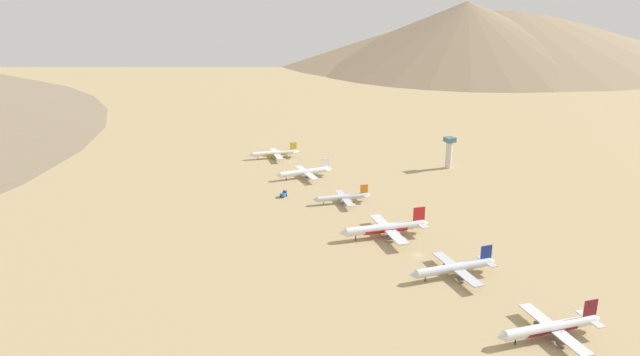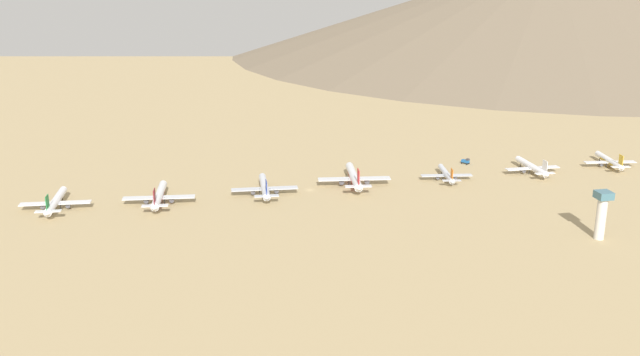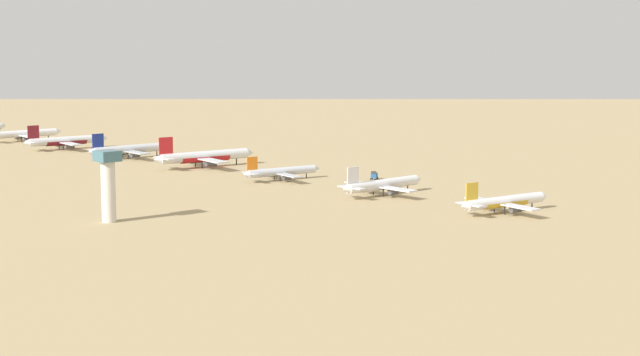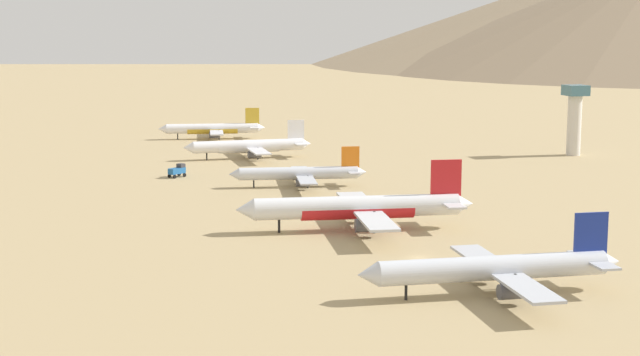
# 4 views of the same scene
# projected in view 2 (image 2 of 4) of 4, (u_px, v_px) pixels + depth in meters

# --- Properties ---
(ground_plane) EXTENTS (2407.90, 2407.90, 0.00)m
(ground_plane) POSITION_uv_depth(u_px,v_px,m) (310.00, 190.00, 420.95)
(ground_plane) COLOR tan
(parked_jet_0) EXTENTS (41.62, 33.99, 12.02)m
(parked_jet_0) POSITION_uv_depth(u_px,v_px,m) (609.00, 161.00, 466.70)
(parked_jet_0) COLOR white
(parked_jet_0) RESTS_ON ground
(parked_jet_1) EXTENTS (43.61, 35.31, 12.62)m
(parked_jet_1) POSITION_uv_depth(u_px,v_px,m) (532.00, 167.00, 452.60)
(parked_jet_1) COLOR white
(parked_jet_1) RESTS_ON ground
(parked_jet_2) EXTENTS (38.78, 31.69, 11.21)m
(parked_jet_2) POSITION_uv_depth(u_px,v_px,m) (446.00, 174.00, 438.72)
(parked_jet_2) COLOR silver
(parked_jet_2) RESTS_ON ground
(parked_jet_3) EXTENTS (53.75, 43.84, 15.50)m
(parked_jet_3) POSITION_uv_depth(u_px,v_px,m) (354.00, 177.00, 428.12)
(parked_jet_3) COLOR silver
(parked_jet_3) RESTS_ON ground
(parked_jet_4) EXTENTS (47.34, 38.47, 13.65)m
(parked_jet_4) POSITION_uv_depth(u_px,v_px,m) (265.00, 187.00, 411.01)
(parked_jet_4) COLOR silver
(parked_jet_4) RESTS_ON ground
(parked_jet_5) EXTENTS (48.83, 39.78, 14.08)m
(parked_jet_5) POSITION_uv_depth(u_px,v_px,m) (159.00, 196.00, 395.70)
(parked_jet_5) COLOR silver
(parked_jet_5) RESTS_ON ground
(parked_jet_6) EXTENTS (46.38, 37.71, 13.37)m
(parked_jet_6) POSITION_uv_depth(u_px,v_px,m) (56.00, 201.00, 387.01)
(parked_jet_6) COLOR white
(parked_jet_6) RESTS_ON ground
(service_truck) EXTENTS (5.64, 5.14, 3.90)m
(service_truck) POSITION_uv_depth(u_px,v_px,m) (466.00, 161.00, 473.38)
(service_truck) COLOR #1E5999
(service_truck) RESTS_ON ground
(control_tower) EXTENTS (7.20, 7.20, 24.19)m
(control_tower) POSITION_uv_depth(u_px,v_px,m) (602.00, 212.00, 343.34)
(control_tower) COLOR beige
(control_tower) RESTS_ON ground
(desert_hill_0) EXTENTS (914.91, 914.91, 136.08)m
(desert_hill_0) POSITION_uv_depth(u_px,v_px,m) (549.00, 4.00, 1027.24)
(desert_hill_0) COLOR #70604C
(desert_hill_0) RESTS_ON ground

